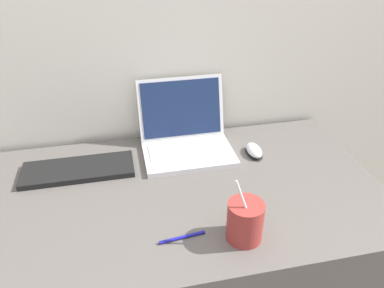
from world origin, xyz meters
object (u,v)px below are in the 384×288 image
object	(u,v)px
external_keyboard	(78,170)
computer_mouse	(254,151)
pen	(182,237)
laptop	(186,136)
drink_cup	(245,221)

from	to	relation	value
external_keyboard	computer_mouse	bearing A→B (deg)	-1.76
pen	laptop	bearing A→B (deg)	77.37
drink_cup	pen	world-z (taller)	drink_cup
laptop	computer_mouse	bearing A→B (deg)	-20.20
computer_mouse	laptop	bearing A→B (deg)	159.80
drink_cup	laptop	bearing A→B (deg)	97.59
drink_cup	pen	distance (m)	0.18
external_keyboard	pen	xyz separation A→B (m)	(0.29, -0.39, -0.01)
computer_mouse	pen	distance (m)	0.50
laptop	computer_mouse	size ratio (longest dim) A/B	3.15
computer_mouse	external_keyboard	bearing A→B (deg)	178.24
drink_cup	computer_mouse	world-z (taller)	drink_cup
drink_cup	external_keyboard	distance (m)	0.62
drink_cup	computer_mouse	xyz separation A→B (m)	(0.18, 0.40, -0.05)
laptop	pen	world-z (taller)	laptop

